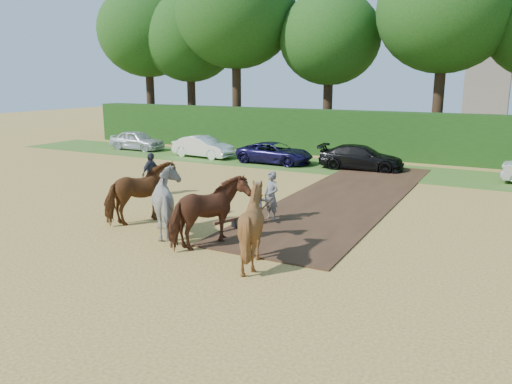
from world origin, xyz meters
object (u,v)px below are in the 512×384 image
(spectator_near, at_px, (260,204))
(plough_team, at_px, (193,207))
(church, at_px, (496,3))
(spectator_far, at_px, (151,174))
(parked_cars, at_px, (353,157))

(spectator_near, bearing_deg, plough_team, -166.43)
(spectator_near, xyz_separation_m, church, (3.92, 53.45, 12.95))
(spectator_near, height_order, plough_team, plough_team)
(spectator_near, relative_size, spectator_far, 0.83)
(plough_team, relative_size, church, 0.28)
(spectator_near, bearing_deg, church, 34.26)
(spectator_near, distance_m, spectator_far, 6.71)
(plough_team, xyz_separation_m, church, (5.06, 55.91, 12.65))
(spectator_near, xyz_separation_m, plough_team, (-1.14, -2.46, 0.30))
(spectator_far, distance_m, plough_team, 6.88)
(plough_team, bearing_deg, parked_cars, 86.98)
(spectator_near, bearing_deg, parked_cars, 40.14)
(spectator_far, relative_size, parked_cars, 0.05)
(spectator_far, relative_size, church, 0.07)
(spectator_far, bearing_deg, parked_cars, -31.12)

